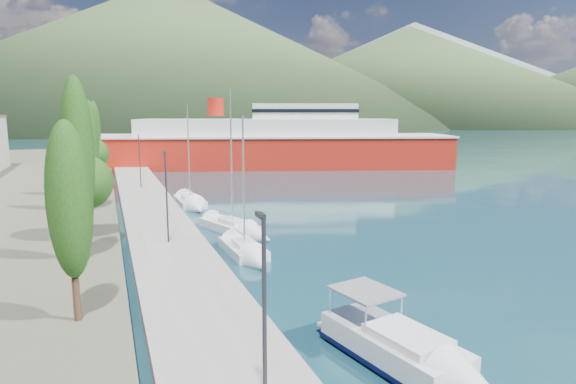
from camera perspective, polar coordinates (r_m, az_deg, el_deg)
name	(u,v)px	position (r m, az deg, el deg)	size (l,w,h in m)	color
ground	(154,147)	(140.06, -15.60, 5.20)	(1400.00, 1400.00, 0.00)	#173E4A
quay	(151,211)	(46.19, -15.92, -2.17)	(5.00, 88.00, 0.80)	gray
hills_far	(224,60)	(659.09, -7.63, 15.22)	(1480.00, 900.00, 180.00)	slate
hills_near	(245,64)	(408.94, -5.11, 14.92)	(1010.00, 520.00, 115.00)	#3A532D
tree_row	(90,149)	(51.01, -22.46, 4.73)	(3.81, 64.91, 10.76)	#47301E
lamp_posts	(164,190)	(34.23, -14.52, 0.21)	(0.15, 47.15, 6.06)	#2D2D33
motor_cruiser	(421,366)	(18.73, 15.52, -19.21)	(4.01, 8.53, 3.03)	#080B34
sailboat_near	(251,256)	(31.20, -4.39, -7.57)	(2.34, 7.03, 10.00)	silver
sailboat_mid	(244,231)	(37.44, -5.19, -4.67)	(4.83, 8.62, 12.04)	silver
sailboat_far	(194,205)	(48.49, -11.13, -1.56)	(2.77, 7.65, 11.09)	silver
ferry	(268,145)	(84.03, -2.36, 5.57)	(63.98, 31.68, 12.49)	#B61E11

